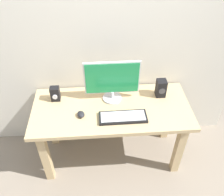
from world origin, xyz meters
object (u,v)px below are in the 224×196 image
Objects in this scene: desk at (112,117)px; keyboard_primary at (123,117)px; audio_controller at (55,94)px; monitor at (112,80)px; mouse at (81,114)px; speaker_right at (161,88)px.

keyboard_primary is at bearing -58.07° from desk.
desk is 0.23m from keyboard_primary.
audio_controller reaches higher than keyboard_primary.
monitor is 0.43m from mouse.
monitor is at bearing -179.14° from speaker_right.
keyboard_primary is at bearing -22.22° from mouse.
audio_controller is (-0.63, 0.30, 0.06)m from keyboard_primary.
speaker_right reaches higher than mouse.
desk is 17.49× the size of mouse.
monitor is 1.20× the size of keyboard_primary.
audio_controller is at bearing 154.38° from keyboard_primary.
desk is at bearing -163.65° from speaker_right.
keyboard_primary is 0.70m from audio_controller.
speaker_right is at bearing 36.11° from keyboard_primary.
audio_controller is (-0.25, 0.25, 0.05)m from mouse.
monitor is 0.57m from audio_controller.
mouse is (-0.38, 0.06, 0.01)m from keyboard_primary.
desk is 8.34× the size of speaker_right.
monitor reaches higher than mouse.
speaker_right is (0.49, 0.01, -0.13)m from monitor.
monitor is at bearing -1.32° from audio_controller.
speaker_right is at bearing 3.24° from mouse.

